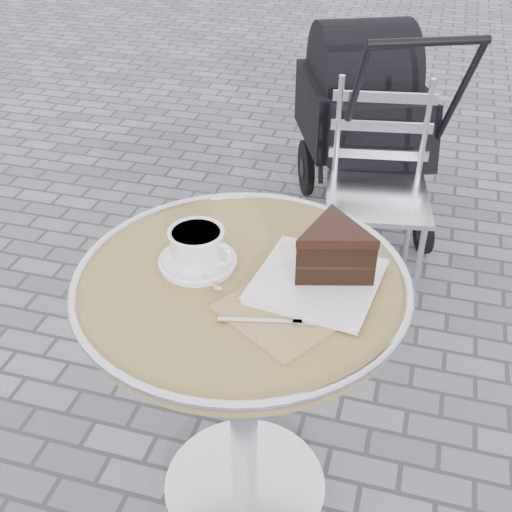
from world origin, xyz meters
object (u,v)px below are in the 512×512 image
(cappuccino_set, at_px, (198,250))
(baby_stroller, at_px, (364,125))
(cafe_table, at_px, (242,336))
(cake_plate_set, at_px, (329,258))
(bistro_chair, at_px, (379,167))

(cappuccino_set, height_order, baby_stroller, baby_stroller)
(cappuccino_set, bearing_deg, baby_stroller, 97.10)
(cafe_table, bearing_deg, cappuccino_set, 167.58)
(cake_plate_set, distance_m, bistro_chair, 1.06)
(cafe_table, distance_m, baby_stroller, 1.56)
(cappuccino_set, relative_size, cake_plate_set, 0.46)
(cappuccino_set, xyz_separation_m, cake_plate_set, (0.28, 0.02, 0.02))
(cafe_table, bearing_deg, bistro_chair, 80.12)
(cake_plate_set, bearing_deg, cappuccino_set, -169.83)
(cafe_table, distance_m, cappuccino_set, 0.23)
(baby_stroller, bearing_deg, cappuccino_set, -119.66)
(bistro_chair, xyz_separation_m, baby_stroller, (-0.11, 0.49, -0.06))
(cappuccino_set, bearing_deg, cafe_table, 1.19)
(cappuccino_set, height_order, cake_plate_set, cake_plate_set)
(cappuccino_set, xyz_separation_m, bistro_chair, (0.29, 1.04, -0.28))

